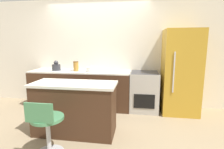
# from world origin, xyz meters

# --- Properties ---
(ground_plane) EXTENTS (14.00, 14.00, 0.00)m
(ground_plane) POSITION_xyz_m (0.00, 0.00, 0.00)
(ground_plane) COLOR #998466
(wall_back) EXTENTS (8.00, 0.06, 2.60)m
(wall_back) POSITION_xyz_m (0.00, 0.71, 1.30)
(wall_back) COLOR silver
(wall_back) RESTS_ON ground_plane
(back_counter) EXTENTS (2.40, 0.66, 0.89)m
(back_counter) POSITION_xyz_m (-0.36, 0.35, 0.44)
(back_counter) COLOR #422819
(back_counter) RESTS_ON ground_plane
(kitchen_island) EXTENTS (1.41, 0.60, 0.89)m
(kitchen_island) POSITION_xyz_m (-0.03, -0.92, 0.45)
(kitchen_island) COLOR #422819
(kitchen_island) RESTS_ON ground_plane
(oven_range) EXTENTS (0.63, 0.67, 0.89)m
(oven_range) POSITION_xyz_m (1.17, 0.35, 0.45)
(oven_range) COLOR #B7B2A8
(oven_range) RESTS_ON ground_plane
(refrigerator) EXTENTS (0.76, 0.73, 1.83)m
(refrigerator) POSITION_xyz_m (1.93, 0.33, 0.91)
(refrigerator) COLOR gold
(refrigerator) RESTS_ON ground_plane
(stool_chair) EXTENTS (0.44, 0.44, 0.81)m
(stool_chair) POSITION_xyz_m (-0.18, -1.59, 0.40)
(stool_chair) COLOR #B7B7BC
(stool_chair) RESTS_ON ground_plane
(kettle) EXTENTS (0.20, 0.20, 0.24)m
(kettle) POSITION_xyz_m (-0.93, 0.30, 0.99)
(kettle) COLOR #333338
(kettle) RESTS_ON back_counter
(mixing_bowl) EXTENTS (0.24, 0.24, 0.10)m
(mixing_bowl) POSITION_xyz_m (-0.06, 0.30, 0.94)
(mixing_bowl) COLOR white
(mixing_bowl) RESTS_ON back_counter
(canister_jar) EXTENTS (0.12, 0.12, 0.22)m
(canister_jar) POSITION_xyz_m (-0.44, 0.30, 1.01)
(canister_jar) COLOR #B77F33
(canister_jar) RESTS_ON back_counter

